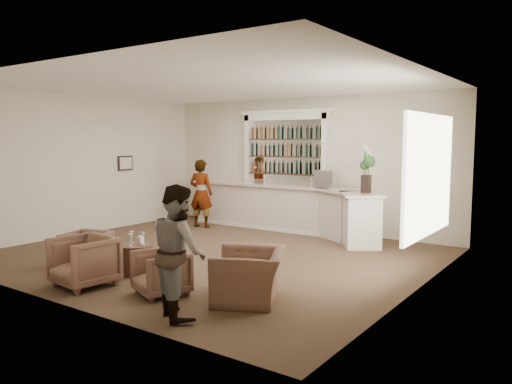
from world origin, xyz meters
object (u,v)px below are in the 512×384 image
at_px(cocktail_table, 136,259).
at_px(sommelier, 201,193).
at_px(armchair_center, 84,261).
at_px(armchair_far, 249,275).
at_px(espresso_machine, 327,179).
at_px(armchair_right, 161,273).
at_px(flower_vase, 366,166).
at_px(guest, 179,251).
at_px(armchair_left, 86,250).
at_px(bar_counter, 287,208).

bearing_deg(cocktail_table, sommelier, 117.29).
relative_size(cocktail_table, armchair_center, 0.67).
xyz_separation_m(armchair_center, armchair_far, (2.48, 0.92, -0.04)).
relative_size(armchair_center, espresso_machine, 1.84).
distance_m(armchair_right, flower_vase, 5.19).
xyz_separation_m(cocktail_table, flower_vase, (2.28, 4.32, 1.45)).
bearing_deg(guest, armchair_left, 15.13).
distance_m(sommelier, armchair_center, 5.38).
xyz_separation_m(bar_counter, armchair_center, (-0.11, -5.77, -0.18)).
bearing_deg(flower_vase, armchair_far, -88.68).
height_order(bar_counter, espresso_machine, espresso_machine).
bearing_deg(sommelier, armchair_left, 91.57).
xyz_separation_m(sommelier, armchair_far, (4.47, -4.06, -0.52)).
bearing_deg(armchair_right, armchair_left, -167.15).
distance_m(bar_counter, guest, 6.23).
height_order(armchair_far, espresso_machine, espresso_machine).
relative_size(armchair_right, espresso_machine, 1.55).
height_order(espresso_machine, flower_vase, flower_vase).
bearing_deg(espresso_machine, armchair_far, -79.05).
height_order(bar_counter, armchair_center, bar_counter).
bearing_deg(sommelier, flower_vase, 171.06).
distance_m(guest, armchair_right, 1.10).
distance_m(bar_counter, cocktail_table, 4.85).
xyz_separation_m(bar_counter, sommelier, (-2.09, -0.80, 0.30)).
xyz_separation_m(armchair_center, armchair_right, (1.28, 0.37, -0.06)).
bearing_deg(armchair_left, bar_counter, 61.97).
distance_m(cocktail_table, armchair_left, 1.03).
xyz_separation_m(bar_counter, guest, (2.01, -5.89, 0.28)).
relative_size(espresso_machine, flower_vase, 0.47).
distance_m(bar_counter, armchair_right, 5.53).
distance_m(bar_counter, flower_vase, 2.59).
distance_m(armchair_center, espresso_machine, 5.99).
height_order(guest, flower_vase, flower_vase).
distance_m(armchair_left, armchair_center, 1.14).
bearing_deg(armchair_right, sommelier, 146.76).
bearing_deg(flower_vase, armchair_left, -125.78).
height_order(cocktail_table, sommelier, sommelier).
bearing_deg(cocktail_table, armchair_right, -25.55).
height_order(armchair_left, espresso_machine, espresso_machine).
xyz_separation_m(armchair_center, flower_vase, (2.38, 5.26, 1.31)).
relative_size(bar_counter, flower_vase, 5.74).
bearing_deg(cocktail_table, guest, -27.48).
xyz_separation_m(sommelier, armchair_center, (1.98, -4.97, -0.49)).
bearing_deg(cocktail_table, armchair_far, -0.60).
distance_m(cocktail_table, sommelier, 4.58).
height_order(sommelier, guest, sommelier).
relative_size(cocktail_table, espresso_machine, 1.24).
bearing_deg(armchair_right, armchair_center, -142.47).
height_order(armchair_right, flower_vase, flower_vase).
height_order(guest, armchair_center, guest).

